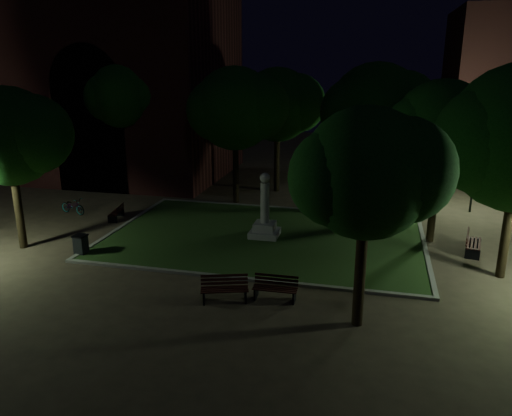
{
  "coord_description": "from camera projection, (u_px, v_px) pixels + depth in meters",
  "views": [
    {
      "loc": [
        5.1,
        -20.73,
        8.42
      ],
      "look_at": [
        -0.2,
        1.0,
        1.8
      ],
      "focal_mm": 35.0,
      "sensor_mm": 36.0,
      "label": 1
    }
  ],
  "objects": [
    {
      "name": "monument",
      "position": [
        265.0,
        219.0,
        24.45
      ],
      "size": [
        1.4,
        1.4,
        3.2
      ],
      "color": "gray",
      "rests_on": "lawn"
    },
    {
      "name": "tree_far_north",
      "position": [
        279.0,
        105.0,
        31.91
      ],
      "size": [
        5.79,
        4.73,
        8.07
      ],
      "color": "black",
      "rests_on": "ground"
    },
    {
      "name": "tree_west",
      "position": [
        10.0,
        136.0,
        21.9
      ],
      "size": [
        5.38,
        4.39,
        7.42
      ],
      "color": "black",
      "rests_on": "ground"
    },
    {
      "name": "ground",
      "position": [
        255.0,
        252.0,
        22.86
      ],
      "size": [
        80.0,
        80.0,
        0.0
      ],
      "primitive_type": "plane",
      "color": "#4B3E2D"
    },
    {
      "name": "bench_far_side",
      "position": [
        323.0,
        204.0,
        29.09
      ],
      "size": [
        1.56,
        1.06,
        0.81
      ],
      "rotation": [
        0.0,
        0.0,
        2.73
      ],
      "color": "black",
      "rests_on": "ground"
    },
    {
      "name": "bench_left_side",
      "position": [
        117.0,
        213.0,
        27.43
      ],
      "size": [
        0.76,
        1.5,
        0.79
      ],
      "rotation": [
        0.0,
        0.0,
        -1.38
      ],
      "color": "black",
      "rests_on": "ground"
    },
    {
      "name": "lamppost_ne",
      "position": [
        477.0,
        157.0,
        27.99
      ],
      "size": [
        1.18,
        0.28,
        4.62
      ],
      "color": "black",
      "rests_on": "ground"
    },
    {
      "name": "bicycle",
      "position": [
        73.0,
        206.0,
        28.41
      ],
      "size": [
        1.87,
        1.06,
        0.93
      ],
      "primitive_type": "imported",
      "rotation": [
        0.0,
        0.0,
        1.31
      ],
      "color": "black",
      "rests_on": "ground"
    },
    {
      "name": "tree_nw",
      "position": [
        129.0,
        95.0,
        32.22
      ],
      "size": [
        5.88,
        4.8,
        8.67
      ],
      "color": "black",
      "rests_on": "ground"
    },
    {
      "name": "tree_ne",
      "position": [
        431.0,
        121.0,
        25.95
      ],
      "size": [
        4.38,
        3.58,
        7.2
      ],
      "color": "black",
      "rests_on": "ground"
    },
    {
      "name": "bench_near_left",
      "position": [
        225.0,
        289.0,
        18.1
      ],
      "size": [
        1.82,
        1.1,
        0.94
      ],
      "rotation": [
        0.0,
        0.0,
        0.32
      ],
      "color": "black",
      "rests_on": "ground"
    },
    {
      "name": "building_main",
      "position": [
        93.0,
        75.0,
        37.21
      ],
      "size": [
        20.0,
        12.0,
        15.0
      ],
      "color": "#542321",
      "rests_on": "ground"
    },
    {
      "name": "lawn",
      "position": [
        265.0,
        237.0,
        24.71
      ],
      "size": [
        15.0,
        10.0,
        0.08
      ],
      "primitive_type": "cube",
      "color": "#29491B",
      "rests_on": "ground"
    },
    {
      "name": "lawn_kerb",
      "position": [
        265.0,
        236.0,
        24.7
      ],
      "size": [
        15.4,
        10.4,
        0.12
      ],
      "color": "slate",
      "rests_on": "ground"
    },
    {
      "name": "tree_north_er",
      "position": [
        378.0,
        111.0,
        27.23
      ],
      "size": [
        6.47,
        5.28,
        8.4
      ],
      "color": "black",
      "rests_on": "ground"
    },
    {
      "name": "bench_near_right",
      "position": [
        275.0,
        289.0,
        18.21
      ],
      "size": [
        1.63,
        0.59,
        0.89
      ],
      "rotation": [
        0.0,
        0.0,
        0.01
      ],
      "color": "black",
      "rests_on": "ground"
    },
    {
      "name": "tree_north_wl",
      "position": [
        237.0,
        109.0,
        29.21
      ],
      "size": [
        6.0,
        4.9,
        8.17
      ],
      "color": "black",
      "rests_on": "ground"
    },
    {
      "name": "trash_bin",
      "position": [
        81.0,
        245.0,
        22.39
      ],
      "size": [
        0.59,
        0.59,
        0.93
      ],
      "color": "black",
      "rests_on": "ground"
    },
    {
      "name": "tree_se",
      "position": [
        370.0,
        174.0,
        15.11
      ],
      "size": [
        5.05,
        4.12,
        7.19
      ],
      "color": "black",
      "rests_on": "ground"
    },
    {
      "name": "lamppost_nw",
      "position": [
        115.0,
        140.0,
        34.54
      ],
      "size": [
        1.18,
        0.28,
        4.45
      ],
      "color": "black",
      "rests_on": "ground"
    },
    {
      "name": "bench_right_side",
      "position": [
        472.0,
        244.0,
        22.57
      ],
      "size": [
        0.94,
        1.86,
        0.97
      ],
      "rotation": [
        0.0,
        0.0,
        1.38
      ],
      "color": "black",
      "rests_on": "ground"
    },
    {
      "name": "tree_extra",
      "position": [
        444.0,
        130.0,
        22.7
      ],
      "size": [
        5.59,
        4.56,
        7.68
      ],
      "color": "black",
      "rests_on": "ground"
    }
  ]
}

